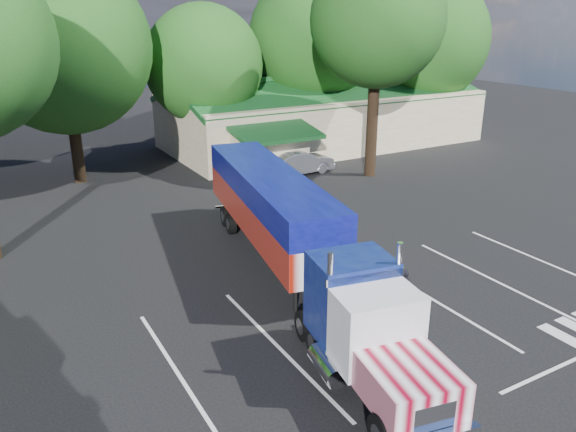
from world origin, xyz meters
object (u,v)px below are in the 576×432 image
semi_truck (289,227)px  silver_sedan (299,162)px  woman (404,289)px  bicycle (264,211)px

semi_truck → silver_sedan: bearing=68.3°
woman → silver_sedan: bearing=-53.6°
bicycle → silver_sedan: 8.58m
woman → silver_sedan: 17.93m
semi_truck → bicycle: bearing=81.1°
bicycle → semi_truck: bearing=-133.5°
bicycle → silver_sedan: silver_sedan is taller
silver_sedan → bicycle: bearing=133.8°
bicycle → silver_sedan: bearing=23.2°
woman → bicycle: woman is taller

